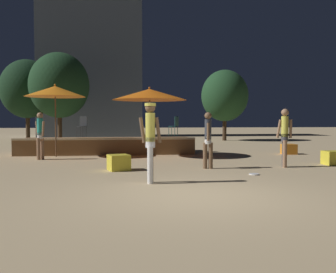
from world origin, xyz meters
name	(u,v)px	position (x,y,z in m)	size (l,w,h in m)	color
ground_plane	(197,195)	(0.00, 0.00, 0.00)	(120.00, 120.00, 0.00)	tan
wooden_deck	(107,146)	(-2.22, 9.54, 0.32)	(7.44, 2.41, 0.72)	brown
patio_umbrella_0	(150,95)	(-0.45, 7.83, 2.48)	(2.97, 2.97, 2.78)	brown
patio_umbrella_1	(55,91)	(-4.17, 8.11, 2.59)	(2.37, 2.37, 2.88)	brown
cube_seat_0	(333,158)	(5.35, 4.38, 0.23)	(0.60, 0.60, 0.45)	yellow
cube_seat_1	(119,162)	(-1.60, 3.80, 0.23)	(0.72, 0.72, 0.46)	yellow
cube_seat_2	(289,149)	(5.51, 8.10, 0.22)	(0.55, 0.55, 0.43)	orange
person_1	(208,138)	(1.07, 3.90, 0.92)	(0.29, 0.46, 1.70)	brown
person_2	(150,137)	(-0.82, 1.51, 1.09)	(0.53, 0.31, 1.87)	white
person_3	(285,135)	(3.51, 3.98, 1.00)	(0.49, 0.30, 1.81)	#997051
person_4	(40,134)	(-4.54, 7.07, 0.95)	(0.43, 0.37, 1.74)	#997051
bistro_chair_0	(175,124)	(0.82, 9.74, 1.27)	(0.47, 0.47, 0.90)	#1E4C47
bistro_chair_1	(83,124)	(-3.30, 9.70, 1.27)	(0.45, 0.46, 0.90)	#2D3338
frisbee_disc	(254,174)	(2.03, 2.51, 0.02)	(0.27, 0.27, 0.03)	white
background_tree_0	(27,89)	(-8.23, 19.88, 3.60)	(3.70, 3.70, 5.64)	#3D2B1C
background_tree_1	(225,96)	(5.46, 18.50, 3.14)	(3.26, 3.26, 4.94)	#3D2B1C
background_tree_2	(59,85)	(-5.58, 17.15, 3.63)	(3.74, 3.74, 5.70)	#3D2B1C
distant_building	(92,54)	(-4.44, 26.90, 7.31)	(8.78, 4.54, 14.62)	#4C5666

